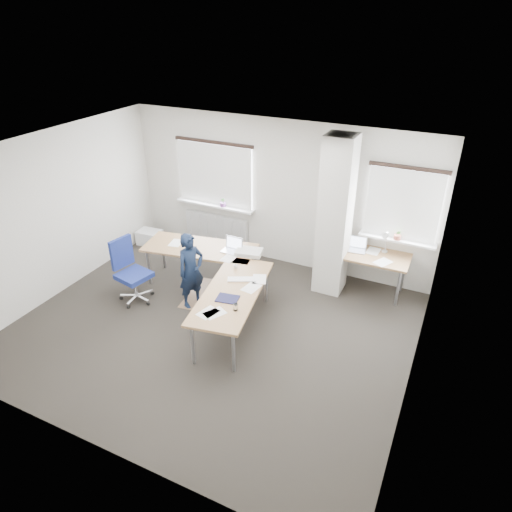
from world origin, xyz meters
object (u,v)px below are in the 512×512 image
at_px(task_chair, 134,284).
at_px(person, 191,271).
at_px(desk_side, 368,256).
at_px(desk_main, 218,269).

bearing_deg(task_chair, person, 28.97).
bearing_deg(desk_side, person, -146.66).
xyz_separation_m(desk_main, task_chair, (-1.39, -0.50, -0.38)).
bearing_deg(desk_main, task_chair, -170.15).
relative_size(desk_side, task_chair, 1.25).
height_order(desk_main, desk_side, desk_side).
xyz_separation_m(desk_main, desk_side, (2.14, 1.52, -0.01)).
relative_size(desk_main, desk_side, 2.00).
distance_m(desk_side, person, 3.06).
distance_m(desk_side, task_chair, 4.08).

